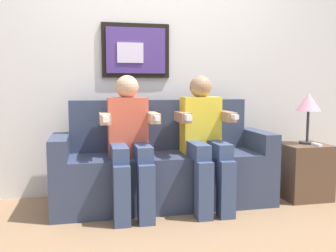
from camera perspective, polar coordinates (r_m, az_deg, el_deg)
ground_plane at (r=3.01m, az=0.63°, el=-13.70°), size 5.54×5.54×0.00m
back_wall_assembly at (r=3.59m, az=-2.21°, el=10.64°), size 4.26×0.10×2.60m
couch at (r=3.22m, az=-0.67°, el=-6.54°), size 1.86×0.58×0.90m
person_on_left at (r=2.96m, az=-5.99°, el=-1.93°), size 0.46×0.56×1.11m
person_on_right at (r=3.09m, az=5.66°, el=-1.58°), size 0.46×0.56×1.11m
side_table_right at (r=3.62m, az=20.11°, el=-6.51°), size 0.40×0.40×0.50m
table_lamp at (r=3.56m, az=20.86°, el=3.14°), size 0.22×0.22×0.46m
spare_remote_on_table at (r=3.50m, az=21.90°, el=-2.67°), size 0.04×0.13×0.02m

